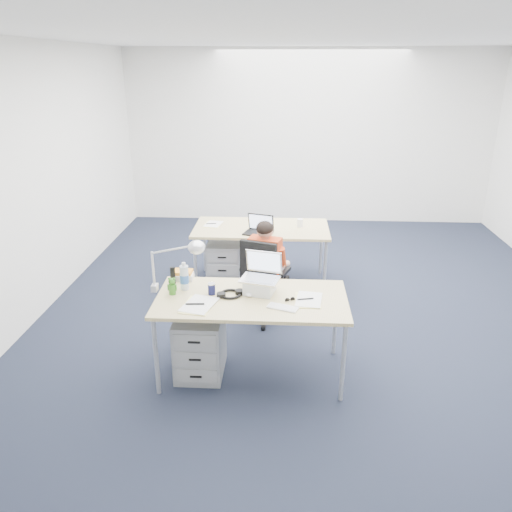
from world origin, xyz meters
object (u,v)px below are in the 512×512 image
Objects in this scene: water_bottle at (184,276)px; computer_mouse at (249,294)px; office_chair at (264,297)px; can_koozie at (212,289)px; seated_person at (268,266)px; desk_near at (252,303)px; desk_far at (261,231)px; cordless_phone at (173,275)px; book_stack at (183,275)px; dark_laptop at (258,225)px; drawer_pedestal_near at (200,344)px; far_cup at (300,223)px; sunglasses at (290,300)px; silver_laptop at (260,275)px; drawer_pedestal_far at (225,263)px; headphones at (230,293)px; desk_lamp at (170,265)px; wireless_keyboard at (283,307)px; bear_figurine at (172,286)px.

computer_mouse is at bearing -10.52° from water_bottle.
can_koozie is at bearing -94.38° from office_chair.
desk_near is at bearing -78.70° from seated_person.
desk_far is 1.80m from cordless_phone.
dark_laptop reaches higher than book_stack.
drawer_pedestal_near is 5.38× the size of can_koozie.
cordless_phone is 2.07m from far_cup.
office_chair reaches higher than sunglasses.
desk_near is at bearing -28.58° from book_stack.
silver_laptop is at bearing -71.13° from office_chair.
book_stack is (-0.75, -0.79, 0.22)m from seated_person.
drawer_pedestal_far is 1.92m from headphones.
desk_far is at bearing 114.78° from seated_person.
book_stack is 0.37× the size of desk_lamp.
computer_mouse is 0.54× the size of book_stack.
dark_laptop reaches higher than desk_far.
seated_person is at bearing -81.71° from desk_far.
headphones reaches higher than drawer_pedestal_near.
desk_near is 0.32m from wireless_keyboard.
desk_far is 15.65× the size of can_koozie.
far_cup is (1.15, 1.87, -0.20)m from desk_lamp.
silver_laptop is (-0.00, -0.88, 0.63)m from office_chair.
book_stack is at bearing -97.90° from dark_laptop.
far_cup is at bearing 5.34° from drawer_pedestal_far.
cordless_phone is at bearing 140.04° from sunglasses.
can_koozie reaches higher than computer_mouse.
cordless_phone is (-0.78, -0.73, 0.54)m from office_chair.
book_stack is (0.03, 0.32, -0.04)m from bear_figurine.
far_cup is at bearing 83.55° from seated_person.
drawer_pedestal_far is 1.90m from can_koozie.
headphones is 1.64m from dark_laptop.
seated_person reaches higher than wireless_keyboard.
office_chair is 1.20m from cordless_phone.
office_chair is at bearing -111.60° from far_cup.
dark_laptop is 0.58m from far_cup.
drawer_pedestal_near is 2.22× the size of water_bottle.
drawer_pedestal_near is 0.64m from book_stack.
seated_person is 1.30m from drawer_pedestal_near.
water_bottle reaches higher than computer_mouse.
desk_lamp reaches higher than office_chair.
office_chair is at bearing -85.32° from desk_far.
desk_near is 2.91× the size of drawer_pedestal_far.
seated_person is 6.96× the size of cordless_phone.
drawer_pedestal_far is 1.61m from book_stack.
sunglasses is 1.05m from desk_lamp.
computer_mouse is 0.16m from headphones.
drawer_pedestal_far is at bearing 90.10° from drawer_pedestal_near.
far_cup is (0.47, 1.92, 0.03)m from computer_mouse.
silver_laptop is at bearing -7.83° from headphones.
far_cup is (1.09, 1.61, 0.01)m from book_stack.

